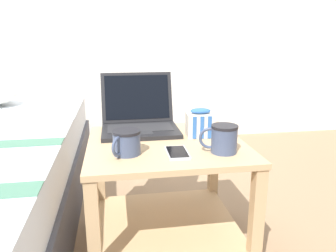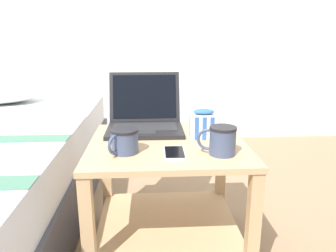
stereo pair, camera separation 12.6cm
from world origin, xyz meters
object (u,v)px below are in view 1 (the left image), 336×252
at_px(mug_front_right, 126,141).
at_px(cell_phone, 177,153).
at_px(laptop, 139,119).
at_px(mug_front_left, 223,137).
at_px(snack_bag, 200,124).

bearing_deg(mug_front_right, cell_phone, -8.60).
xyz_separation_m(laptop, mug_front_right, (-0.07, -0.32, 0.00)).
xyz_separation_m(laptop, mug_front_left, (0.28, -0.35, 0.01)).
relative_size(laptop, mug_front_right, 2.64).
xyz_separation_m(mug_front_left, snack_bag, (-0.03, 0.21, -0.00)).
bearing_deg(cell_phone, laptop, 107.65).
bearing_deg(snack_bag, mug_front_right, -151.40).
relative_size(laptop, snack_bag, 2.76).
relative_size(mug_front_left, snack_bag, 1.15).
bearing_deg(snack_bag, cell_phone, -124.38).
height_order(mug_front_right, cell_phone, mug_front_right).
height_order(mug_front_right, snack_bag, snack_bag).
bearing_deg(snack_bag, laptop, 150.07).
bearing_deg(mug_front_left, snack_bag, 98.48).
height_order(snack_bag, cell_phone, snack_bag).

